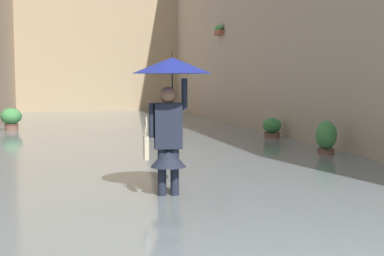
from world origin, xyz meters
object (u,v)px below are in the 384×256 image
at_px(potted_plant_far_right, 11,119).
at_px(potted_plant_far_left, 326,140).
at_px(person_wading, 170,97).
at_px(potted_plant_near_left, 272,130).

xyz_separation_m(potted_plant_far_right, potted_plant_far_left, (-7.07, 7.51, -0.03)).
distance_m(person_wading, potted_plant_far_left, 5.39).
distance_m(person_wading, potted_plant_near_left, 7.95).
xyz_separation_m(potted_plant_near_left, potted_plant_far_left, (0.12, 3.34, 0.10)).
bearing_deg(potted_plant_far_left, potted_plant_near_left, -92.06).
height_order(person_wading, potted_plant_far_right, person_wading).
relative_size(person_wading, potted_plant_far_right, 2.47).
bearing_deg(person_wading, potted_plant_near_left, -122.81).
bearing_deg(person_wading, potted_plant_far_right, -74.82).
relative_size(potted_plant_near_left, potted_plant_far_right, 0.83).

